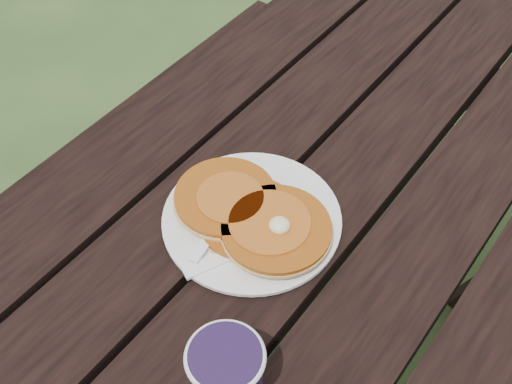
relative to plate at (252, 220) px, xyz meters
The scene contains 5 objects.
plate is the anchor object (origin of this frame).
pancake_stack 0.02m from the plate, 50.02° to the right, with size 0.24×0.15×0.04m.
knife 0.06m from the plate, 64.40° to the right, with size 0.02×0.18×0.01m, color white.
fork 0.06m from the plate, 111.79° to the right, with size 0.03×0.16×0.01m, color white, non-canonical shape.
coffee_cup 0.27m from the plate, 58.71° to the right, with size 0.09×0.09×0.11m.
Camera 1 is at (0.29, -0.39, 1.49)m, focal length 45.00 mm.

